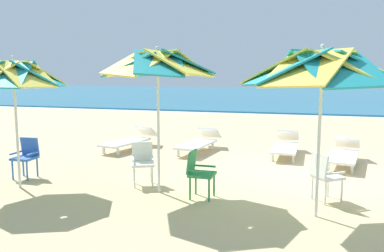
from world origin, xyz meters
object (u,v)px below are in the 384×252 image
Objects in this scene: plastic_chair_2 at (143,160)px; sun_lounger_1 at (286,145)px; beach_umbrella_0 at (322,70)px; plastic_chair_0 at (324,174)px; beach_umbrella_2 at (14,76)px; sun_lounger_3 at (130,140)px; beach_umbrella_1 at (158,65)px; sun_lounger_2 at (199,142)px; sun_lounger_0 at (344,154)px; plastic_chair_3 at (26,155)px; plastic_chair_1 at (199,171)px.

plastic_chair_2 reaches higher than sun_lounger_1.
plastic_chair_0 is at bearing 80.18° from beach_umbrella_0.
sun_lounger_3 is (0.42, 4.21, -1.93)m from beach_umbrella_2.
plastic_chair_2 is at bearing 140.49° from beach_umbrella_1.
plastic_chair_0 is at bearing -48.13° from sun_lounger_2.
sun_lounger_0 is 0.99× the size of sun_lounger_3.
beach_umbrella_1 is 1.24× the size of sun_lounger_2.
sun_lounger_1 and sun_lounger_2 have the same top height.
beach_umbrella_1 is at bearing -117.25° from sun_lounger_1.
sun_lounger_1 is 0.98× the size of sun_lounger_2.
plastic_chair_3 is 7.43m from sun_lounger_0.
sun_lounger_0 is at bearing 31.28° from beach_umbrella_2.
plastic_chair_1 is (-2.19, -0.42, 0.00)m from plastic_chair_0.
beach_umbrella_2 is (-2.26, -0.90, 1.71)m from plastic_chair_2.
beach_umbrella_0 reaches higher than sun_lounger_0.
sun_lounger_0 is (6.34, 3.85, -1.93)m from beach_umbrella_2.
plastic_chair_0 is 3.92m from sun_lounger_1.
sun_lounger_3 is at bearing -173.22° from sun_lounger_2.
beach_umbrella_0 is 3.11× the size of plastic_chair_3.
beach_umbrella_0 reaches higher than plastic_chair_1.
plastic_chair_3 is 0.39× the size of sun_lounger_2.
plastic_chair_2 is at bearing -60.97° from sun_lounger_3.
sun_lounger_1 is (5.28, 3.91, -0.22)m from plastic_chair_3.
sun_lounger_1 is at bearing 54.56° from plastic_chair_2.
plastic_chair_0 is 3.56m from beach_umbrella_1.
beach_umbrella_2 is 2.99× the size of plastic_chair_3.
sun_lounger_3 is (-2.06, -0.24, 0.00)m from sun_lounger_2.
plastic_chair_1 is at bearing -4.67° from plastic_chair_3.
plastic_chair_1 is at bearing -6.98° from beach_umbrella_1.
plastic_chair_1 is at bearing 5.97° from beach_umbrella_2.
plastic_chair_3 is at bearing 118.62° from beach_umbrella_2.
sun_lounger_2 is at bearing 52.75° from plastic_chair_3.
beach_umbrella_0 is 2.76m from plastic_chair_1.
plastic_chair_1 is (0.81, -0.10, -1.90)m from beach_umbrella_1.
sun_lounger_2 is (2.86, 3.76, -0.22)m from plastic_chair_3.
sun_lounger_3 is at bearing 122.19° from beach_umbrella_1.
sun_lounger_2 is (-3.86, 0.60, 0.00)m from sun_lounger_0.
plastic_chair_3 is 6.58m from sun_lounger_1.
sun_lounger_2 is (-3.14, 4.49, -2.03)m from beach_umbrella_0.
beach_umbrella_1 reaches higher than sun_lounger_1.
sun_lounger_1 is at bearing 5.10° from sun_lounger_3.
beach_umbrella_0 reaches higher than beach_umbrella_2.
beach_umbrella_0 is at bearing -81.20° from sun_lounger_1.
beach_umbrella_0 is at bearing -15.46° from plastic_chair_2.
sun_lounger_2 is 2.07m from sun_lounger_3.
beach_umbrella_2 is (-3.58, -0.37, 1.71)m from plastic_chair_1.
plastic_chair_2 is (-0.51, 0.42, -1.90)m from beach_umbrella_1.
beach_umbrella_1 is 5.35m from sun_lounger_0.
sun_lounger_2 is at bearing 131.87° from plastic_chair_0.
sun_lounger_0 is 1.03× the size of sun_lounger_1.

